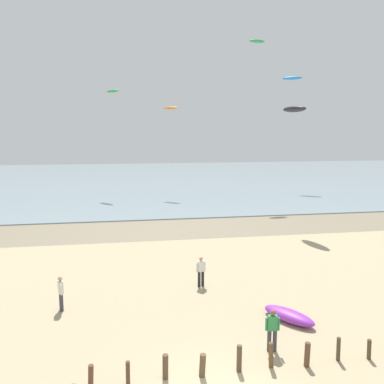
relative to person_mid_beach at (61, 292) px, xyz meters
name	(u,v)px	position (x,y,z in m)	size (l,w,h in m)	color
wet_sand_strip	(158,229)	(5.83, 15.17, -0.91)	(120.00, 7.37, 0.01)	#84755B
sea	(142,179)	(5.83, 53.86, -0.87)	(160.00, 70.00, 0.10)	#7F939E
person_mid_beach	(61,292)	(0.00, 0.00, 0.00)	(0.32, 0.55, 1.71)	#383842
person_left_flank	(272,329)	(8.75, -5.07, 0.00)	(0.57, 0.27, 1.71)	#383842
person_right_flank	(201,271)	(7.21, 1.82, 0.00)	(0.56, 0.30, 1.71)	#232328
grounded_kite	(289,316)	(10.41, -2.82, -0.66)	(2.57, 0.93, 0.51)	purple
kite_aloft_0	(294,109)	(17.96, 14.60, 9.63)	(3.17, 1.01, 0.51)	black
kite_aloft_2	(257,41)	(19.43, 29.75, 18.70)	(2.08, 0.67, 0.33)	green
kite_aloft_3	(171,108)	(9.24, 34.52, 10.83)	(2.30, 0.74, 0.37)	orange
kite_aloft_5	(292,78)	(28.28, 39.19, 15.72)	(2.97, 0.95, 0.47)	#2384D1
kite_aloft_7	(113,91)	(1.61, 36.40, 13.09)	(2.52, 0.81, 0.40)	green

